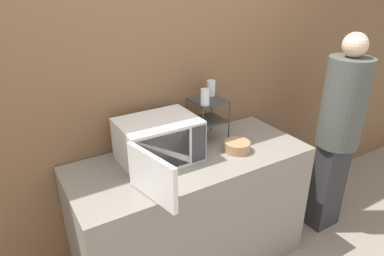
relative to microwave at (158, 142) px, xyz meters
name	(u,v)px	position (x,y,z in m)	size (l,w,h in m)	color
wall_back	(164,90)	(0.21, 0.32, 0.22)	(8.00, 0.06, 2.60)	brown
counter	(192,213)	(0.21, -0.07, -0.61)	(1.65, 0.70, 0.93)	gray
microwave	(158,142)	(0.00, 0.00, 0.00)	(0.54, 0.77, 0.28)	silver
dish_rack	(208,111)	(0.45, 0.10, 0.08)	(0.24, 0.23, 0.31)	#333333
glass_front_left	(205,97)	(0.38, 0.03, 0.23)	(0.06, 0.06, 0.11)	silver
glass_back_right	(211,88)	(0.52, 0.17, 0.23)	(0.06, 0.06, 0.11)	silver
bowl	(237,147)	(0.53, -0.16, -0.11)	(0.18, 0.18, 0.07)	#AD7F56
person	(339,127)	(1.45, -0.30, -0.12)	(0.33, 0.33, 1.69)	#2D2D33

